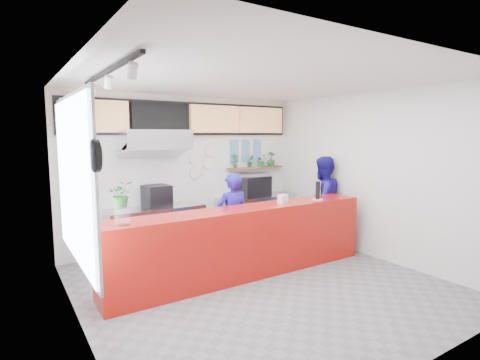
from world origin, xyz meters
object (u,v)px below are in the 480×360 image
panini_oven (157,196)px  pepper_mill (318,190)px  staff_right (322,201)px  espresso_machine (253,186)px  staff_center (232,219)px  service_counter (245,242)px

panini_oven → pepper_mill: bearing=-44.7°
staff_right → espresso_machine: bearing=-55.5°
espresso_machine → staff_center: (-1.30, -1.28, -0.32)m
panini_oven → espresso_machine: espresso_machine is taller
panini_oven → service_counter: bearing=-71.1°
panini_oven → pepper_mill: pepper_mill is taller
espresso_machine → staff_center: staff_center is taller
panini_oven → staff_center: 1.57m
panini_oven → staff_right: staff_right is taller
service_counter → staff_right: (2.25, 0.57, 0.35)m
panini_oven → staff_center: (0.86, -1.28, -0.30)m
staff_center → pepper_mill: (1.38, -0.62, 0.47)m
service_counter → staff_center: 0.58m
espresso_machine → staff_right: bearing=-60.9°
espresso_machine → staff_center: size_ratio=0.43×
espresso_machine → staff_right: staff_right is taller
service_counter → espresso_machine: espresso_machine is taller
panini_oven → pepper_mill: size_ratio=1.45×
service_counter → pepper_mill: bearing=-3.9°
staff_right → pepper_mill: bearing=39.8°
service_counter → staff_center: (0.08, 0.52, 0.25)m
pepper_mill → staff_center: bearing=155.9°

